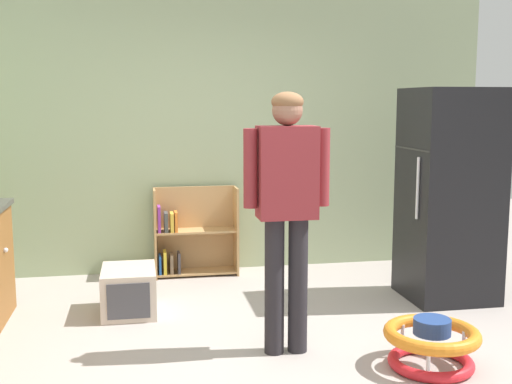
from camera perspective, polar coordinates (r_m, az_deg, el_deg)
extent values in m
plane|color=#AA9F99|center=(4.32, 2.14, -14.59)|extent=(12.00, 12.00, 0.00)
cube|color=#9DAE85|center=(6.28, -2.45, 5.22)|extent=(5.20, 0.06, 2.70)
sphere|color=silver|center=(5.15, -21.58, -4.87)|extent=(0.04, 0.04, 0.04)
cube|color=black|center=(5.57, 16.97, -0.25)|extent=(0.70, 0.68, 1.78)
cylinder|color=silver|center=(5.25, 14.32, 0.34)|extent=(0.02, 0.02, 0.50)
cube|color=#333333|center=(5.38, 13.80, 3.78)|extent=(0.01, 0.67, 0.01)
cube|color=tan|center=(6.12, -9.06, -3.69)|extent=(0.02, 0.28, 0.85)
cube|color=tan|center=(6.19, -1.81, -3.46)|extent=(0.02, 0.28, 0.85)
cube|color=tan|center=(6.27, -5.52, -3.35)|extent=(0.80, 0.02, 0.85)
cube|color=tan|center=(6.24, -5.37, -7.14)|extent=(0.76, 0.24, 0.02)
cube|color=tan|center=(6.14, -5.42, -3.49)|extent=(0.76, 0.24, 0.02)
cube|color=#1E51A1|center=(6.16, -8.62, -6.43)|extent=(0.02, 0.17, 0.18)
cube|color=purple|center=(6.07, -8.71, -2.41)|extent=(0.03, 0.17, 0.25)
cube|color=gold|center=(6.16, -8.19, -6.25)|extent=(0.03, 0.17, 0.21)
cube|color=#444643|center=(6.08, -8.09, -2.68)|extent=(0.03, 0.17, 0.18)
cube|color=brown|center=(6.17, -7.61, -6.37)|extent=(0.03, 0.17, 0.18)
cube|color=gold|center=(6.08, -7.58, -2.69)|extent=(0.03, 0.17, 0.18)
cube|color=#3E3A3E|center=(6.17, -6.94, -6.30)|extent=(0.02, 0.17, 0.19)
cube|color=orange|center=(6.08, -7.21, -2.64)|extent=(0.03, 0.17, 0.19)
cylinder|color=#252226|center=(4.23, 1.66, -8.48)|extent=(0.13, 0.13, 0.91)
cylinder|color=#252226|center=(4.27, 3.78, -8.35)|extent=(0.13, 0.13, 0.91)
cube|color=maroon|center=(4.10, 2.80, 1.78)|extent=(0.38, 0.22, 0.60)
cylinder|color=maroon|center=(4.05, -0.51, 2.13)|extent=(0.09, 0.09, 0.51)
cylinder|color=maroon|center=(4.16, 6.02, 2.24)|extent=(0.09, 0.09, 0.51)
sphere|color=#93644E|center=(4.08, 2.84, 7.34)|extent=(0.20, 0.20, 0.20)
ellipsoid|color=brown|center=(4.08, 2.84, 8.11)|extent=(0.21, 0.21, 0.13)
torus|color=red|center=(4.29, 15.43, -14.52)|extent=(0.54, 0.54, 0.07)
torus|color=orange|center=(4.23, 15.52, -12.20)|extent=(0.60, 0.60, 0.08)
cylinder|color=navy|center=(4.21, 15.55, -11.56)|extent=(0.23, 0.23, 0.10)
cylinder|color=silver|center=(4.35, 18.16, -12.99)|extent=(0.02, 0.02, 0.18)
cylinder|color=silver|center=(4.38, 13.02, -12.69)|extent=(0.02, 0.02, 0.18)
cylinder|color=silver|center=(4.05, 15.24, -14.49)|extent=(0.02, 0.02, 0.18)
cube|color=beige|center=(5.19, -11.34, -8.69)|extent=(0.42, 0.54, 0.36)
cube|color=#424247|center=(4.93, -11.39, -9.61)|extent=(0.32, 0.01, 0.27)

